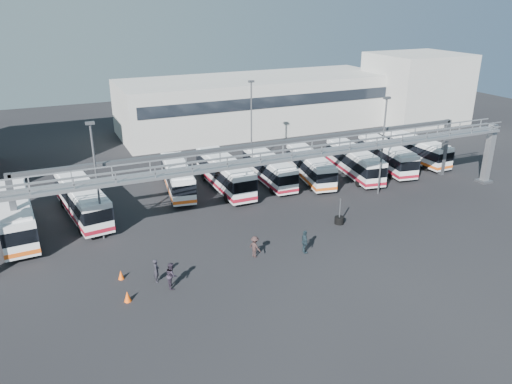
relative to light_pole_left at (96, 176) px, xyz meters
name	(u,v)px	position (x,y,z in m)	size (l,w,h in m)	color
ground	(313,242)	(16.00, -8.00, -5.73)	(140.00, 140.00, 0.00)	black
gantry	(283,161)	(16.00, -2.13, -0.22)	(51.40, 5.15, 7.10)	#92959A
warehouse	(257,103)	(28.00, 30.00, -1.73)	(42.00, 14.00, 8.00)	#9E9E99
building_right	(416,88)	(54.00, 24.00, -0.23)	(14.00, 12.00, 11.00)	#B2B2AD
light_pole_left	(96,176)	(0.00, 0.00, 0.00)	(0.70, 0.35, 10.21)	#4C4F54
light_pole_mid	(383,141)	(28.00, -1.00, 0.00)	(0.70, 0.35, 10.21)	#4C4F54
light_pole_back	(251,118)	(20.00, 14.00, 0.00)	(0.70, 0.35, 10.21)	#4C4F54
bus_0	(16,215)	(-6.62, 3.67, -3.81)	(3.29, 11.53, 3.46)	silver
bus_1	(82,199)	(-1.02, 5.25, -3.84)	(4.09, 11.46, 3.41)	silver
bus_3	(177,177)	(8.91, 8.18, -4.02)	(3.76, 10.38, 3.08)	silver
bus_4	(225,173)	(13.70, 6.80, -3.82)	(2.65, 11.35, 3.45)	silver
bus_5	(269,168)	(18.91, 6.71, -4.03)	(2.67, 10.18, 3.07)	silver
bus_6	(310,166)	(23.47, 5.57, -4.02)	(4.02, 10.43, 3.09)	silver
bus_7	(354,161)	(28.84, 4.75, -3.93)	(4.05, 10.93, 3.24)	silver
bus_8	(386,155)	(33.72, 5.20, -3.96)	(4.10, 10.79, 3.20)	silver
bus_9	(414,149)	(38.69, 6.07, -3.96)	(2.81, 10.57, 3.19)	silver
pedestrian_a	(156,271)	(2.49, -8.71, -4.83)	(0.65, 0.43, 1.79)	black
pedestrian_b	(171,275)	(3.28, -9.92, -4.76)	(0.94, 0.74, 1.94)	#261F2B
pedestrian_c	(255,247)	(10.51, -8.25, -4.84)	(1.15, 0.66, 1.77)	#2F201F
pedestrian_d	(305,242)	(14.43, -9.29, -4.74)	(1.15, 0.48, 1.97)	#1C2B33
cone_left	(127,296)	(0.05, -10.43, -5.34)	(0.49, 0.49, 0.78)	#F9530D
cone_right	(121,275)	(0.17, -7.30, -5.38)	(0.44, 0.44, 0.70)	#F9530D
tire_stack	(339,220)	(20.07, -5.73, -5.31)	(0.86, 0.86, 2.47)	black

